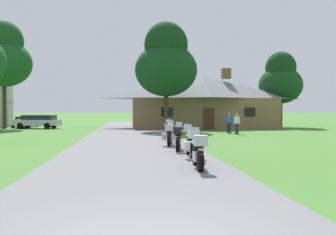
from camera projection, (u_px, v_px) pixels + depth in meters
The scene contains 15 objects.
ground_plane at pixel (132, 140), 25.33m from camera, with size 500.00×500.00×0.00m, color #42752D.
asphalt_driveway at pixel (132, 142), 23.34m from camera, with size 6.40×80.00×0.06m, color slate.
motorcycle_white_nearest_to_camera at pixel (198, 151), 12.44m from camera, with size 0.66×2.08×1.30m.
motorcycle_orange_second_in_row at pixel (192, 144), 15.41m from camera, with size 0.72×2.08×1.30m.
motorcycle_red_third_in_row at pixel (178, 138), 18.17m from camera, with size 0.80×2.07×1.30m.
motorcycle_orange_fourth_in_row at pixel (169, 135), 20.65m from camera, with size 0.94×2.07×1.30m.
motorcycle_blue_farthest_in_row at pixel (169, 132), 23.56m from camera, with size 0.67×2.08×1.30m.
stone_lodge at pixel (202, 102), 41.86m from camera, with size 15.69×7.76×6.41m.
bystander_blue_shirt_near_lodge at pixel (229, 122), 32.32m from camera, with size 0.54×0.28×1.69m.
bystander_white_shirt_beside_signpost at pixel (237, 122), 30.90m from camera, with size 0.40×0.44×1.69m.
tree_left_far at pixel (4, 57), 40.16m from camera, with size 5.64×5.64×11.11m.
tree_right_of_lodge at pixel (281, 80), 43.82m from camera, with size 4.88×4.88×8.50m.
tree_by_lodge_front at pixel (166, 63), 35.60m from camera, with size 5.69×5.69×10.00m.
parked_silver_suv_far_left at pixel (38, 121), 40.34m from camera, with size 4.87×2.71×1.40m.
parked_white_sedan_far_left at pixel (25, 121), 43.68m from camera, with size 2.38×4.41×1.20m.
Camera 1 is at (-0.24, -5.40, 1.95)m, focal length 41.63 mm.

